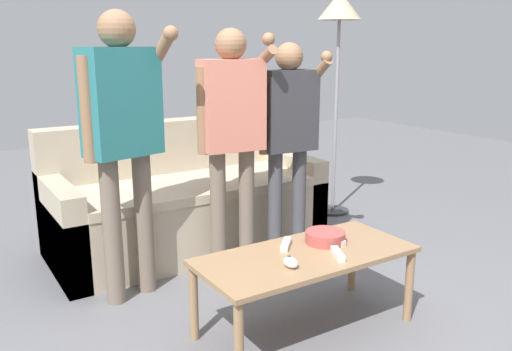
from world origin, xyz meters
TOP-DOWN VIEW (x-y plane):
  - ground_plane at (0.00, 0.00)m, footprint 12.00×12.00m
  - couch at (0.06, 1.41)m, footprint 1.88×0.84m
  - coffee_table at (0.07, 0.01)m, footprint 1.10×0.50m
  - snack_bowl at (0.24, 0.07)m, footprint 0.21×0.21m
  - game_remote_nunchuk at (-0.10, -0.09)m, footprint 0.06×0.09m
  - floor_lamp at (1.48, 1.45)m, footprint 0.35×0.35m
  - player_left at (-0.54, 0.84)m, footprint 0.51×0.33m
  - player_center at (0.13, 0.84)m, footprint 0.45×0.32m
  - player_right at (0.54, 0.83)m, footprint 0.42×0.31m
  - game_remote_wand_near at (0.03, 0.13)m, footprint 0.13×0.13m
  - game_remote_wand_far at (0.26, 0.05)m, footprint 0.07×0.16m
  - game_remote_wand_spare at (0.17, -0.11)m, footprint 0.10×0.15m

SIDE VIEW (x-z plane):
  - ground_plane at x=0.00m, z-range 0.00..0.00m
  - couch at x=0.06m, z-range -0.13..0.75m
  - coffee_table at x=0.07m, z-range 0.16..0.57m
  - game_remote_wand_far at x=0.26m, z-range 0.41..0.45m
  - game_remote_wand_spare at x=0.17m, z-range 0.41..0.45m
  - game_remote_wand_near at x=0.03m, z-range 0.41..0.45m
  - game_remote_nunchuk at x=-0.10m, z-range 0.41..0.46m
  - snack_bowl at x=0.24m, z-range 0.41..0.47m
  - player_right at x=0.54m, z-range 0.18..1.62m
  - player_center at x=0.13m, z-range 0.20..1.71m
  - player_left at x=-0.54m, z-range 0.21..1.80m
  - floor_lamp at x=1.48m, z-range 0.68..2.51m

